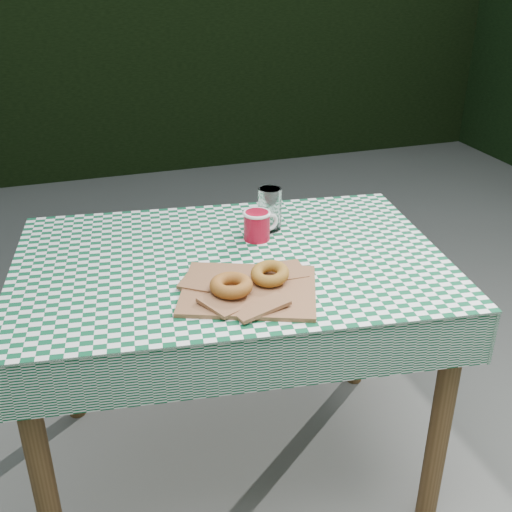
{
  "coord_description": "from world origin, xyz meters",
  "views": [
    {
      "loc": [
        -0.49,
        -1.68,
        1.55
      ],
      "look_at": [
        -0.02,
        -0.23,
        0.79
      ],
      "focal_mm": 43.85,
      "sensor_mm": 36.0,
      "label": 1
    }
  ],
  "objects_px": {
    "paper_bag": "(249,289)",
    "drinking_glass": "(270,209)",
    "coffee_mug": "(257,226)",
    "table": "(233,368)"
  },
  "relations": [
    {
      "from": "table",
      "to": "paper_bag",
      "type": "xyz_separation_m",
      "value": [
        -0.01,
        -0.2,
        0.39
      ]
    },
    {
      "from": "coffee_mug",
      "to": "drinking_glass",
      "type": "relative_size",
      "value": 1.18
    },
    {
      "from": "paper_bag",
      "to": "drinking_glass",
      "type": "distance_m",
      "value": 0.41
    },
    {
      "from": "coffee_mug",
      "to": "drinking_glass",
      "type": "bearing_deg",
      "value": 29.73
    },
    {
      "from": "paper_bag",
      "to": "drinking_glass",
      "type": "bearing_deg",
      "value": 63.36
    },
    {
      "from": "paper_bag",
      "to": "drinking_glass",
      "type": "relative_size",
      "value": 2.56
    },
    {
      "from": "table",
      "to": "paper_bag",
      "type": "relative_size",
      "value": 3.51
    },
    {
      "from": "paper_bag",
      "to": "drinking_glass",
      "type": "height_order",
      "value": "drinking_glass"
    },
    {
      "from": "paper_bag",
      "to": "coffee_mug",
      "type": "xyz_separation_m",
      "value": [
        0.12,
        0.3,
        0.03
      ]
    },
    {
      "from": "table",
      "to": "coffee_mug",
      "type": "xyz_separation_m",
      "value": [
        0.11,
        0.1,
        0.42
      ]
    }
  ]
}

